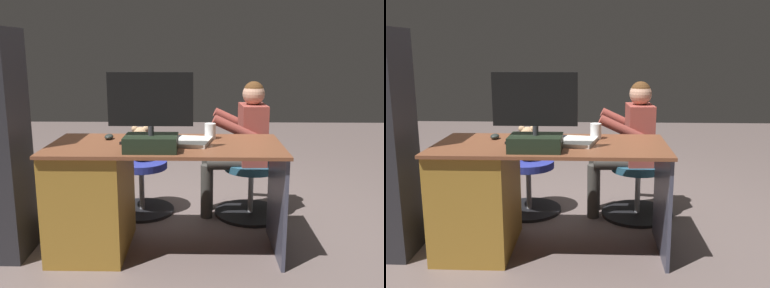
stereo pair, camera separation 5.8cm
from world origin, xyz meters
TOP-DOWN VIEW (x-y plane):
  - ground_plane at (0.00, 0.00)m, footprint 10.00×10.00m
  - desk at (0.42, 0.33)m, footprint 1.54×0.71m
  - monitor at (0.07, 0.51)m, footprint 0.52×0.24m
  - keyboard at (0.09, 0.19)m, footprint 0.42×0.14m
  - computer_mouse at (0.41, 0.18)m, footprint 0.06×0.10m
  - cup at (-0.30, 0.15)m, footprint 0.08×0.08m
  - tv_remote at (0.26, 0.29)m, footprint 0.09×0.16m
  - notebook_binder at (-0.18, 0.30)m, footprint 0.27×0.34m
  - office_chair_teddy at (0.27, -0.38)m, footprint 0.55×0.55m
  - teddy_bear at (0.27, -0.39)m, footprint 0.21×0.21m
  - visitor_chair at (-0.65, -0.33)m, footprint 0.60×0.60m
  - person at (-0.57, -0.34)m, footprint 0.53×0.49m

SIDE VIEW (x-z plane):
  - ground_plane at x=0.00m, z-range 0.00..0.00m
  - visitor_chair at x=-0.65m, z-range 0.02..0.47m
  - office_chair_teddy at x=0.27m, z-range 0.03..0.48m
  - desk at x=0.42m, z-range 0.02..0.77m
  - teddy_bear at x=0.27m, z-range 0.43..0.73m
  - person at x=-0.57m, z-range 0.09..1.21m
  - tv_remote at x=0.26m, z-range 0.75..0.77m
  - keyboard at x=0.09m, z-range 0.75..0.77m
  - notebook_binder at x=-0.18m, z-range 0.75..0.77m
  - computer_mouse at x=0.41m, z-range 0.75..0.79m
  - cup at x=-0.30m, z-range 0.75..0.86m
  - monitor at x=0.07m, z-range 0.66..1.14m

